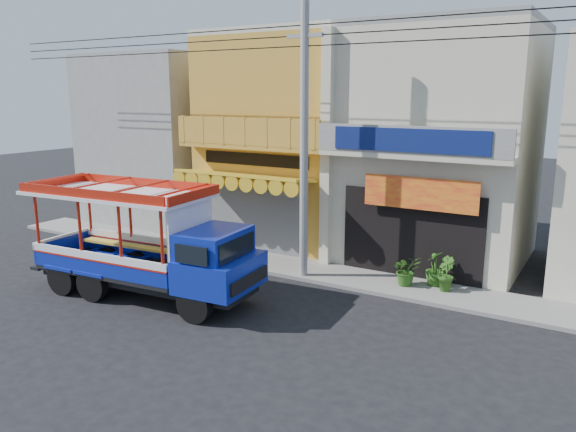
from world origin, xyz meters
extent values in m
plane|color=black|center=(0.00, 0.00, 0.00)|extent=(90.00, 90.00, 0.00)
cube|color=slate|center=(0.00, 4.00, 0.06)|extent=(30.00, 2.00, 0.12)
cube|color=gold|center=(-4.00, 8.00, 4.00)|extent=(6.00, 6.00, 8.00)
cube|color=#595B5E|center=(-4.00, 4.98, 1.40)|extent=(4.20, 0.10, 2.60)
cube|color=gold|center=(-4.00, 4.25, 3.05)|extent=(5.20, 1.50, 0.31)
cube|color=gold|center=(-4.00, 4.65, 4.05)|extent=(6.00, 0.70, 0.18)
cube|color=gold|center=(-4.00, 4.35, 4.60)|extent=(6.00, 0.12, 0.95)
cube|color=black|center=(-4.00, 4.97, 3.55)|extent=(4.50, 0.04, 0.45)
cube|color=beige|center=(-4.00, 8.00, 8.12)|extent=(6.00, 6.00, 0.24)
cube|color=beige|center=(2.00, 8.00, 4.00)|extent=(6.00, 6.00, 8.00)
cube|color=black|center=(2.00, 4.98, 1.50)|extent=(4.60, 0.12, 2.80)
cube|color=#FFA81A|center=(2.30, 4.70, 2.90)|extent=(3.60, 0.05, 1.00)
cube|color=beige|center=(2.00, 4.65, 4.05)|extent=(6.00, 0.70, 0.18)
cube|color=gray|center=(2.00, 4.35, 4.55)|extent=(6.00, 0.12, 0.85)
cube|color=navy|center=(2.00, 4.28, 4.55)|extent=(4.80, 0.06, 0.70)
cube|color=gray|center=(2.00, 8.00, 8.12)|extent=(6.00, 6.00, 0.24)
cube|color=beige|center=(-1.00, 4.85, 4.00)|extent=(0.35, 0.30, 8.00)
cube|color=gray|center=(-11.00, 8.00, 3.80)|extent=(6.00, 6.00, 7.60)
cylinder|color=gray|center=(-1.00, 3.30, 4.50)|extent=(0.26, 0.26, 9.00)
cube|color=gray|center=(-1.00, 3.30, 7.60)|extent=(1.20, 0.12, 0.12)
cylinder|color=black|center=(0.00, 3.30, 7.30)|extent=(28.00, 0.04, 0.04)
cylinder|color=black|center=(0.00, 3.30, 7.60)|extent=(28.00, 0.04, 0.04)
cylinder|color=black|center=(0.00, 3.30, 7.90)|extent=(28.00, 0.04, 0.04)
cylinder|color=black|center=(-1.69, -1.32, 0.50)|extent=(1.02, 0.36, 1.00)
cylinder|color=black|center=(-1.84, 0.57, 0.50)|extent=(1.02, 0.36, 1.00)
cylinder|color=black|center=(-5.27, -1.61, 0.50)|extent=(1.02, 0.36, 1.00)
cylinder|color=black|center=(-5.42, 0.28, 0.50)|extent=(1.02, 0.36, 1.00)
cylinder|color=black|center=(-6.47, -1.70, 0.50)|extent=(1.02, 0.36, 1.00)
cylinder|color=black|center=(-6.62, 0.19, 0.50)|extent=(1.02, 0.36, 1.00)
cube|color=black|center=(-4.15, -0.57, 0.60)|extent=(6.81, 2.17, 0.28)
cube|color=#1128B7|center=(-1.57, -0.36, 1.15)|extent=(1.96, 2.33, 0.90)
cube|color=#1128B7|center=(-1.72, -0.37, 1.95)|extent=(1.55, 2.12, 0.75)
cube|color=black|center=(-1.02, -0.32, 1.90)|extent=(0.20, 1.76, 0.55)
cube|color=black|center=(-4.97, -0.63, 0.80)|extent=(5.10, 2.58, 0.12)
cube|color=#1128B7|center=(-4.89, -1.69, 1.15)|extent=(4.93, 0.47, 0.60)
cube|color=white|center=(-4.89, -1.69, 1.42)|extent=(4.93, 0.48, 0.22)
cube|color=#1128B7|center=(-5.06, 0.42, 1.15)|extent=(4.93, 0.47, 0.60)
cube|color=white|center=(-5.06, 0.42, 1.42)|extent=(4.93, 0.48, 0.22)
cylinder|color=#B71F0E|center=(-7.20, -1.85, 2.24)|extent=(0.10, 0.10, 1.60)
cylinder|color=#B71F0E|center=(-7.37, 0.22, 2.24)|extent=(0.10, 0.10, 1.60)
cube|color=white|center=(-2.49, -0.43, 1.92)|extent=(0.24, 2.02, 2.24)
cube|color=white|center=(-5.07, -0.64, 3.04)|extent=(5.71, 2.88, 0.10)
cube|color=#B71F0E|center=(-5.07, -0.64, 3.22)|extent=(5.51, 2.76, 0.26)
cube|color=black|center=(-6.05, 4.03, 0.17)|extent=(0.55, 0.34, 0.09)
cube|color=#0B4118|center=(-6.05, 4.03, 0.64)|extent=(0.62, 0.14, 0.85)
imported|color=#295317|center=(2.21, 4.07, 0.60)|extent=(1.14, 1.12, 0.96)
imported|color=#295317|center=(3.36, 4.21, 0.64)|extent=(0.70, 0.73, 1.03)
imported|color=#295317|center=(2.98, 4.50, 0.67)|extent=(0.68, 0.68, 1.11)
camera|label=1|loc=(7.52, -11.97, 5.93)|focal=35.00mm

